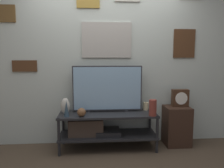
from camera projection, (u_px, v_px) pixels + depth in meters
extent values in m
plane|color=#4C3D2D|center=(109.00, 156.00, 3.05)|extent=(12.00, 12.00, 0.00)
cube|color=beige|center=(107.00, 59.00, 3.45)|extent=(6.40, 0.06, 2.70)
cube|color=#B2ADA3|center=(107.00, 40.00, 3.37)|extent=(0.77, 0.02, 0.54)
cube|color=#B2BCC6|center=(107.00, 40.00, 3.36)|extent=(0.73, 0.01, 0.50)
cube|color=#4C2D19|center=(184.00, 44.00, 3.47)|extent=(0.34, 0.02, 0.45)
cube|color=slate|center=(184.00, 43.00, 3.46)|extent=(0.31, 0.01, 0.41)
cube|color=#4C2D19|center=(25.00, 66.00, 3.33)|extent=(0.37, 0.02, 0.17)
cube|color=beige|center=(25.00, 66.00, 3.32)|extent=(0.33, 0.01, 0.14)
cube|color=brown|center=(5.00, 13.00, 3.21)|extent=(0.29, 0.02, 0.25)
cube|color=beige|center=(5.00, 13.00, 3.20)|extent=(0.25, 0.01, 0.22)
cube|color=#232326|center=(108.00, 114.00, 3.26)|extent=(1.45, 0.49, 0.03)
cube|color=#232326|center=(108.00, 135.00, 3.30)|extent=(1.45, 0.49, 0.03)
cylinder|color=#232326|center=(59.00, 137.00, 3.03)|extent=(0.04, 0.04, 0.54)
cylinder|color=#232326|center=(157.00, 135.00, 3.14)|extent=(0.04, 0.04, 0.54)
cylinder|color=#232326|center=(63.00, 127.00, 3.45)|extent=(0.04, 0.04, 0.54)
cylinder|color=#232326|center=(150.00, 125.00, 3.56)|extent=(0.04, 0.04, 0.54)
cube|color=black|center=(108.00, 132.00, 3.30)|extent=(0.36, 0.34, 0.07)
cube|color=#47382D|center=(86.00, 127.00, 3.26)|extent=(0.51, 0.27, 0.25)
cylinder|color=#333338|center=(89.00, 111.00, 3.34)|extent=(0.05, 0.05, 0.02)
cylinder|color=#333338|center=(126.00, 110.00, 3.39)|extent=(0.05, 0.05, 0.02)
cube|color=#333338|center=(108.00, 88.00, 3.32)|extent=(1.06, 0.04, 0.68)
cube|color=#8CB2D1|center=(108.00, 88.00, 3.31)|extent=(1.02, 0.01, 0.65)
ellipsoid|color=beige|center=(65.00, 106.00, 3.21)|extent=(0.13, 0.10, 0.24)
sphere|color=brown|center=(81.00, 112.00, 3.08)|extent=(0.12, 0.12, 0.12)
cylinder|color=brown|center=(153.00, 108.00, 3.11)|extent=(0.11, 0.11, 0.23)
cone|color=#2D4251|center=(66.00, 109.00, 3.07)|extent=(0.08, 0.08, 0.23)
cylinder|color=beige|center=(146.00, 106.00, 3.46)|extent=(0.09, 0.09, 0.12)
cube|color=#382319|center=(177.00, 126.00, 3.44)|extent=(0.38, 0.35, 0.61)
cube|color=#422819|center=(180.00, 98.00, 3.43)|extent=(0.26, 0.10, 0.27)
cylinder|color=white|center=(181.00, 98.00, 3.37)|extent=(0.19, 0.01, 0.19)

